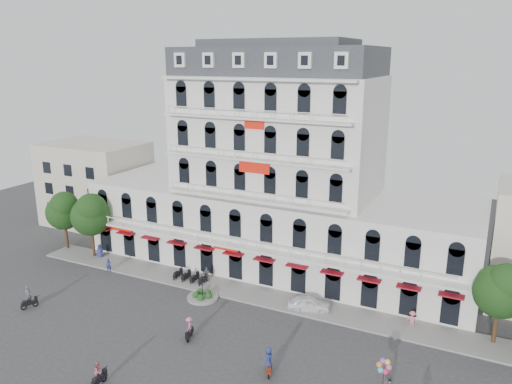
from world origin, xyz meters
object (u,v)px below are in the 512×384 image
object	(u,v)px
parked_car	(309,304)
rider_center	(189,328)
balloon_vendor	(386,377)
rider_west	(29,298)
rider_southwest	(99,373)
rider_east	(268,361)

from	to	relation	value
parked_car	rider_center	size ratio (longest dim) A/B	1.98
parked_car	balloon_vendor	distance (m)	13.13
parked_car	rider_west	size ratio (longest dim) A/B	1.77
balloon_vendor	parked_car	bearing A→B (deg)	135.64
parked_car	balloon_vendor	world-z (taller)	balloon_vendor
rider_west	parked_car	bearing A→B (deg)	-38.77
parked_car	rider_southwest	bearing A→B (deg)	133.63
rider_west	balloon_vendor	bearing A→B (deg)	-59.73
parked_car	rider_east	world-z (taller)	rider_east
parked_car	rider_west	distance (m)	27.54
parked_car	rider_east	size ratio (longest dim) A/B	1.77
rider_east	balloon_vendor	distance (m)	8.86
parked_car	balloon_vendor	xyz separation A→B (m)	(9.38, -9.17, 0.58)
rider_east	rider_center	distance (m)	8.47
rider_east	rider_southwest	bearing A→B (deg)	96.65
parked_car	rider_center	world-z (taller)	rider_center
rider_west	rider_southwest	world-z (taller)	rider_west
rider_west	rider_center	distance (m)	17.44
rider_west	balloon_vendor	distance (m)	34.38
rider_west	rider_east	size ratio (longest dim) A/B	1.00
rider_west	rider_east	xyz separation A→B (m)	(25.62, 0.75, 0.11)
rider_west	rider_east	world-z (taller)	rider_east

